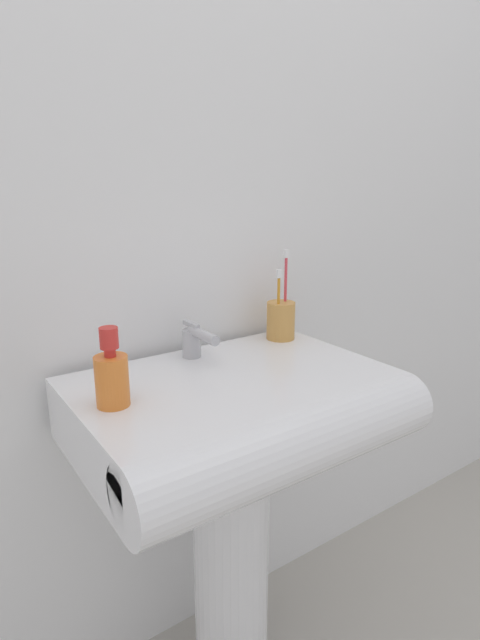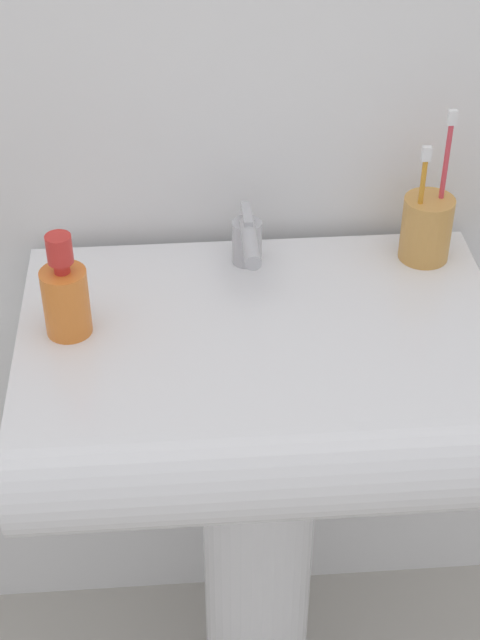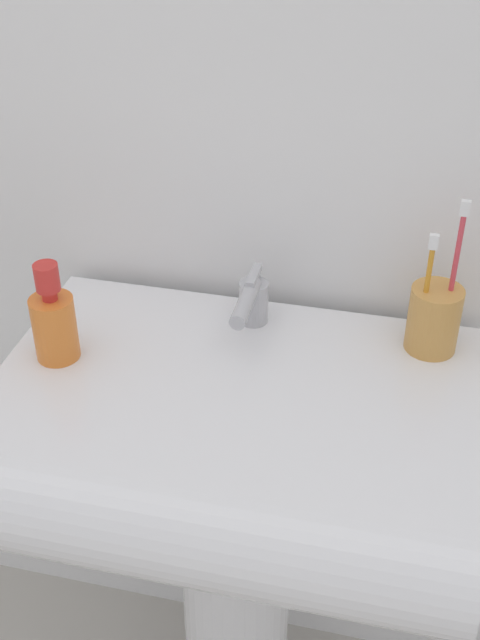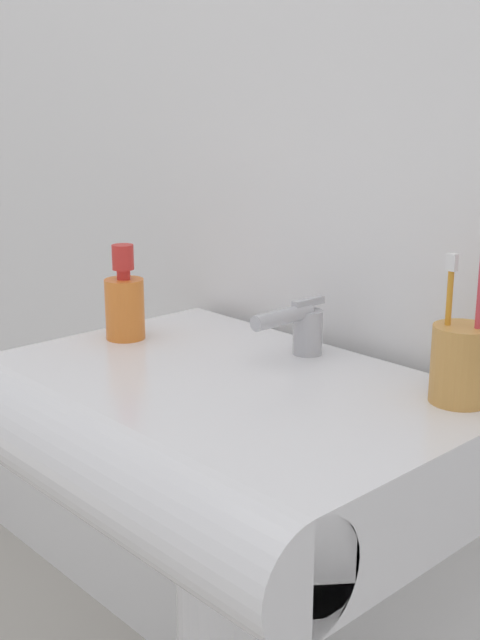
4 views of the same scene
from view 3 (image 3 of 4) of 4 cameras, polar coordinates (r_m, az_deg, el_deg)
The scene contains 6 objects.
wall_back at distance 1.08m, azimuth 2.82°, elevation 20.82°, with size 5.00×0.05×2.40m, color white.
sink_pedestal at distance 1.38m, azimuth -0.27°, elevation -19.58°, with size 0.17×0.17×0.67m, color white.
sink_basin at distance 1.05m, azimuth -0.95°, elevation -8.74°, with size 0.63×0.46×0.13m.
faucet at distance 1.12m, azimuth 0.82°, elevation 1.35°, with size 0.04×0.13×0.08m.
toothbrush_cup at distance 1.11m, azimuth 13.63°, elevation 0.18°, with size 0.07×0.07×0.22m.
soap_bottle at distance 1.09m, azimuth -13.00°, elevation -0.04°, with size 0.06×0.06×0.14m.
Camera 3 is at (0.19, -0.79, 1.45)m, focal length 45.00 mm.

